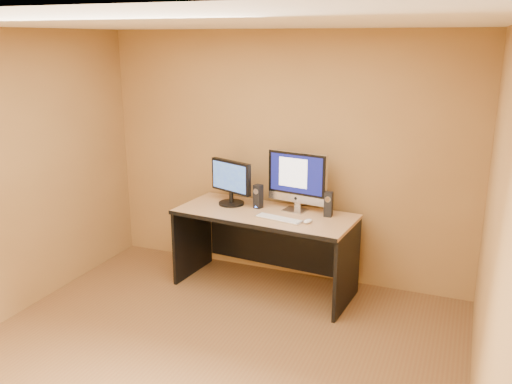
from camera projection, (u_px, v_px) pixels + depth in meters
floor at (199, 367)px, 4.29m from camera, size 4.00×4.00×0.00m
walls at (194, 211)px, 3.93m from camera, size 4.00×4.00×2.60m
ceiling at (187, 24)px, 3.58m from camera, size 4.00×4.00×0.00m
desk at (265, 251)px, 5.53m from camera, size 1.85×0.93×0.83m
imac at (296, 181)px, 5.40m from camera, size 0.67×0.33×0.61m
second_monitor at (231, 183)px, 5.63m from camera, size 0.60×0.44×0.47m
speaker_left at (258, 196)px, 5.54m from camera, size 0.09×0.10×0.25m
speaker_right at (328, 204)px, 5.27m from camera, size 0.08×0.08×0.25m
keyboard at (279, 219)px, 5.20m from camera, size 0.50×0.22×0.02m
mouse at (308, 221)px, 5.11m from camera, size 0.09×0.13×0.04m
cable_a at (297, 208)px, 5.54m from camera, size 0.04×0.24×0.01m
cable_b at (299, 206)px, 5.61m from camera, size 0.13×0.16×0.01m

